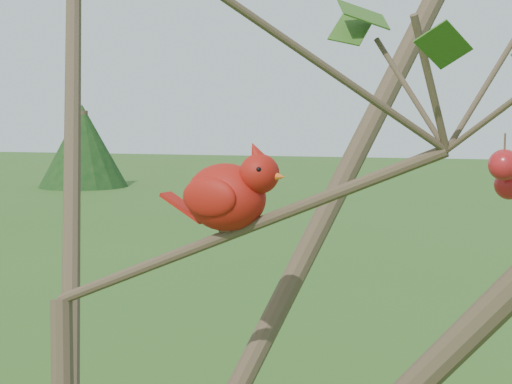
# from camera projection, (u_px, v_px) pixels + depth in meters

# --- Properties ---
(crabapple_tree) EXTENTS (2.35, 2.05, 2.95)m
(crabapple_tree) POSITION_uv_depth(u_px,v_px,m) (60.00, 204.00, 1.10)
(crabapple_tree) COLOR #473626
(crabapple_tree) RESTS_ON ground
(cardinal) EXTENTS (0.21, 0.12, 0.14)m
(cardinal) POSITION_uv_depth(u_px,v_px,m) (230.00, 194.00, 1.13)
(cardinal) COLOR #9D160D
(cardinal) RESTS_ON ground
(distant_trees) EXTENTS (40.40, 11.17, 3.15)m
(distant_trees) POSITION_uv_depth(u_px,v_px,m) (275.00, 138.00, 25.73)
(distant_trees) COLOR #473626
(distant_trees) RESTS_ON ground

